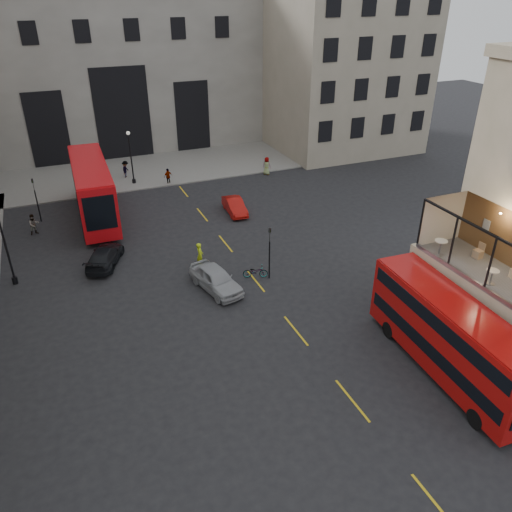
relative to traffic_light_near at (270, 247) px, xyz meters
name	(u,v)px	position (x,y,z in m)	size (l,w,h in m)	color
ground	(386,389)	(1.00, -12.00, -2.42)	(140.00, 140.00, 0.00)	black
host_frontage	(496,322)	(7.50, -12.00, -0.17)	(3.00, 11.00, 4.50)	#C2AD91
cafe_floor	(506,284)	(7.50, -12.00, 2.12)	(3.00, 10.00, 0.10)	slate
gateway	(110,66)	(-4.00, 35.99, 6.96)	(35.00, 10.60, 18.00)	#9B9890
building_right	(335,54)	(21.00, 27.97, 7.97)	(16.60, 18.60, 20.00)	#A49784
pavement_far	(127,171)	(-5.00, 26.00, -2.36)	(40.00, 12.00, 0.12)	slate
traffic_light_near	(270,247)	(0.00, 0.00, 0.00)	(0.16, 0.20, 3.80)	black
traffic_light_far	(35,195)	(-14.00, 16.00, 0.00)	(0.16, 0.20, 3.80)	black
street_lamp_a	(7,252)	(-16.00, 6.00, -0.03)	(0.36, 0.36, 5.33)	black
street_lamp_b	(132,161)	(-5.00, 22.00, -0.03)	(0.36, 0.36, 5.33)	black
bus_near	(450,334)	(4.50, -11.93, -0.08)	(2.93, 10.57, 4.17)	#A10C0B
bus_far	(93,188)	(-9.49, 15.05, 0.29)	(3.12, 12.17, 4.83)	red
car_a	(216,279)	(-3.79, 0.07, -1.65)	(1.84, 4.58, 1.56)	#9FA2A7
car_b	(235,206)	(1.77, 11.28, -1.78)	(1.37, 3.93, 1.29)	#B5100B
car_c	(105,256)	(-10.03, 6.30, -1.76)	(1.85, 4.56, 1.32)	black
bicycle	(255,272)	(-0.83, 0.46, -1.98)	(0.59, 1.70, 0.89)	gray
cyclist	(200,256)	(-3.89, 3.20, -1.46)	(0.71, 0.46, 1.94)	#B7D516
pedestrian_a	(34,224)	(-14.49, 13.55, -1.57)	(0.83, 0.65, 1.71)	gray
pedestrian_b	(126,170)	(-5.39, 23.99, -1.51)	(1.19, 0.68, 1.83)	gray
pedestrian_c	(168,176)	(-1.80, 20.64, -1.62)	(0.95, 0.39, 1.62)	gray
pedestrian_d	(267,166)	(8.44, 19.41, -1.49)	(0.91, 0.59, 1.86)	gray
cafe_table_mid	(492,275)	(6.72, -11.68, 2.68)	(0.61, 0.61, 0.77)	silver
cafe_table_far	(440,245)	(6.46, -8.27, 2.74)	(0.69, 0.69, 0.86)	silver
cafe_chair_d	(478,253)	(8.15, -9.37, 2.44)	(0.47, 0.47, 0.86)	tan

